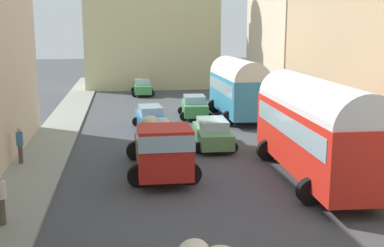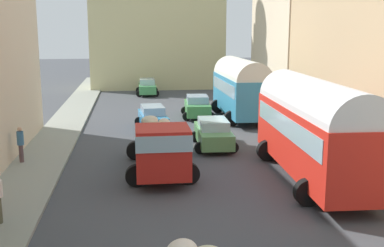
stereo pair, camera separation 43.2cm
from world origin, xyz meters
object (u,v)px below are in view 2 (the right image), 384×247
Objects in this scene: car_1 at (147,87)px; car_2 at (213,133)px; car_0 at (153,117)px; car_3 at (197,106)px; pedestrian_3 at (21,143)px; cargo_truck_1 at (161,147)px; parked_bus_1 at (314,125)px; parked_bus_2 at (241,86)px.

car_1 is 21.52m from car_2.
car_3 is (3.36, 3.75, 0.04)m from car_0.
cargo_truck_1 is at bearing -21.39° from pedestrian_3.
car_2 is 2.38× the size of pedestrian_3.
pedestrian_3 is at bearing 163.39° from parked_bus_1.
cargo_truck_1 is 26.09m from car_1.
car_2 is (3.10, 4.74, -0.52)m from cargo_truck_1.
car_1 is (-6.13, 13.31, -1.54)m from parked_bus_2.
car_2 is at bearing 13.31° from pedestrian_3.
car_1 is 2.38× the size of pedestrian_3.
car_2 is at bearing -112.60° from parked_bus_2.
parked_bus_2 is at bearing 38.72° from pedestrian_3.
parked_bus_2 is at bearing 25.03° from car_0.
parked_bus_2 is at bearing -65.28° from car_1.
car_0 is (-6.34, -2.96, -1.56)m from parked_bus_2.
car_2 is at bearing -59.43° from car_0.
parked_bus_2 is 16.48m from pedestrian_3.
car_1 is (0.21, 16.27, 0.02)m from car_0.
parked_bus_1 reaches higher than car_0.
car_0 is at bearing -131.86° from car_3.
parked_bus_2 is at bearing 89.34° from parked_bus_1.
car_0 is (0.11, 9.81, -0.53)m from cargo_truck_1.
car_3 is (-2.98, 0.79, -1.53)m from parked_bus_2.
parked_bus_2 is 8.84m from car_2.
pedestrian_3 is at bearing -131.52° from car_0.
car_1 is at bearing 104.12° from car_3.
cargo_truck_1 is 6.85m from pedestrian_3.
pedestrian_3 reaches higher than car_3.
parked_bus_2 reaches higher than car_2.
car_2 is (-3.18, 6.02, -1.59)m from parked_bus_1.
cargo_truck_1 is 3.75× the size of pedestrian_3.
car_3 reaches higher than car_1.
car_3 is 14.81m from pedestrian_3.
cargo_truck_1 is 9.83m from car_0.
parked_bus_2 reaches higher than car_3.
car_0 is at bearing 120.57° from car_2.
car_1 is at bearing 97.43° from car_2.
cargo_truck_1 is at bearing -104.34° from car_3.
parked_bus_2 is at bearing -14.90° from car_3.
cargo_truck_1 is at bearing -90.70° from car_1.
parked_bus_1 is 15.19m from car_3.
pedestrian_3 is (-6.48, -7.31, 0.29)m from car_0.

